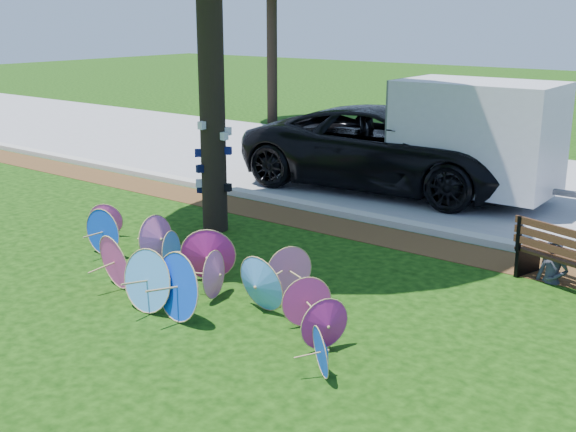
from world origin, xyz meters
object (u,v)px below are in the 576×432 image
(parasol_pile, at_px, (190,268))
(cargo_trailer, at_px, (478,136))
(person_left, at_px, (556,240))
(black_van, at_px, (390,149))

(parasol_pile, distance_m, cargo_trailer, 7.22)
(cargo_trailer, distance_m, person_left, 4.63)
(black_van, bearing_deg, person_left, -133.58)
(person_left, bearing_deg, parasol_pile, -130.69)
(black_van, height_order, person_left, black_van)
(parasol_pile, relative_size, person_left, 5.02)
(parasol_pile, height_order, person_left, person_left)
(parasol_pile, xyz_separation_m, black_van, (-1.00, 7.07, 0.50))
(black_van, relative_size, cargo_trailer, 2.07)
(black_van, relative_size, person_left, 4.96)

